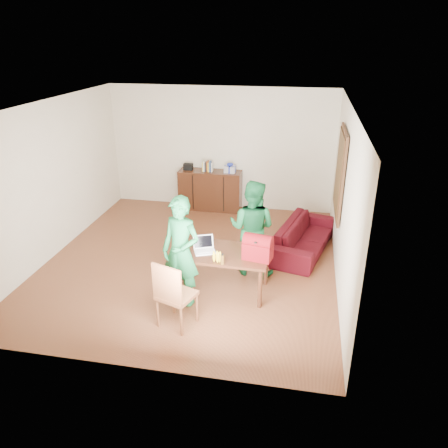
% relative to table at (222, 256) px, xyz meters
% --- Properties ---
extents(room, '(5.20, 5.70, 2.90)m').
position_rel_table_xyz_m(room, '(-0.71, 0.98, 0.71)').
color(room, '#431E10').
rests_on(room, ground).
extents(table, '(1.48, 0.86, 0.68)m').
position_rel_table_xyz_m(table, '(0.00, 0.00, 0.00)').
color(table, black).
rests_on(table, ground).
extents(chair, '(0.57, 0.56, 1.00)m').
position_rel_table_xyz_m(chair, '(-0.44, -0.97, -0.31)').
color(chair, brown).
rests_on(chair, ground).
extents(person_near, '(0.70, 0.56, 1.66)m').
position_rel_table_xyz_m(person_near, '(-0.52, -0.39, 0.23)').
color(person_near, '#166533').
rests_on(person_near, ground).
extents(person_far, '(0.90, 0.76, 1.62)m').
position_rel_table_xyz_m(person_far, '(0.37, 0.67, 0.21)').
color(person_far, '#12542A').
rests_on(person_far, ground).
extents(laptop, '(0.37, 0.32, 0.22)m').
position_rel_table_xyz_m(laptop, '(-0.24, -0.06, 0.12)').
color(laptop, white).
rests_on(laptop, table).
extents(bananas, '(0.18, 0.12, 0.07)m').
position_rel_table_xyz_m(bananas, '(-0.00, -0.32, 0.11)').
color(bananas, yellow).
rests_on(bananas, table).
extents(bottle, '(0.06, 0.06, 0.16)m').
position_rel_table_xyz_m(bottle, '(0.09, -0.37, 0.16)').
color(bottle, '#563713').
rests_on(bottle, table).
extents(red_bag, '(0.45, 0.32, 0.31)m').
position_rel_table_xyz_m(red_bag, '(0.56, -0.12, 0.23)').
color(red_bag, maroon).
rests_on(red_bag, table).
extents(sofa, '(1.18, 2.01, 0.55)m').
position_rel_table_xyz_m(sofa, '(1.23, 1.63, -0.32)').
color(sofa, '#3A0A07').
rests_on(sofa, ground).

